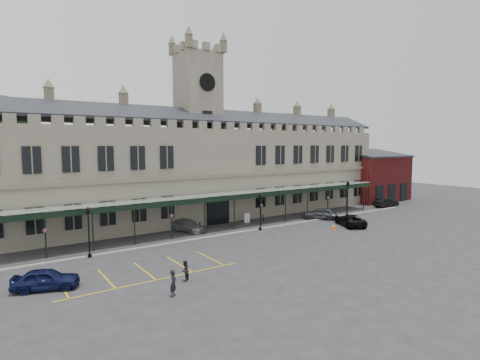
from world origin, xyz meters
TOP-DOWN VIEW (x-y plane):
  - ground at (0.00, 0.00)m, footprint 140.00×140.00m
  - station_building at (0.00, 15.91)m, footprint 60.00×10.36m
  - clock_tower at (0.00, 16.00)m, footprint 5.60×5.60m
  - canopy at (0.00, 7.46)m, footprint 50.00×4.10m
  - brick_annex at (34.00, 12.97)m, footprint 12.40×8.36m
  - kerb at (0.00, 5.50)m, footprint 60.00×0.40m
  - parking_markings at (-14.00, -1.50)m, footprint 16.00×6.00m
  - tree_behind_left at (-22.00, 25.00)m, footprint 6.00×6.00m
  - tree_behind_mid at (8.00, 25.00)m, footprint 6.00×6.00m
  - tree_behind_right at (24.00, 25.00)m, footprint 6.00×6.00m
  - lamp_post_left at (-16.77, 5.32)m, footprint 0.44×0.44m
  - lamp_post_mid at (2.34, 5.20)m, footprint 0.42×0.42m
  - lamp_post_right at (17.79, 5.20)m, footprint 0.48×0.48m
  - traffic_cone at (9.51, 0.33)m, footprint 0.46×0.46m
  - sign_board at (3.46, 9.45)m, footprint 0.71×0.18m
  - bollard_left at (-3.25, 9.75)m, footprint 0.15×0.15m
  - bollard_right at (5.68, 8.93)m, footprint 0.16×0.16m
  - car_left_a at (-21.00, -0.80)m, footprint 4.69×3.12m
  - car_taxi at (-5.00, 9.53)m, footprint 3.33×5.07m
  - car_van at (13.00, 0.82)m, footprint 4.34×5.67m
  - car_right_a at (13.00, 5.75)m, footprint 4.44×4.56m
  - car_right_b at (29.07, 6.72)m, footprint 4.56×1.96m
  - person_a at (-14.16, -6.86)m, footprint 0.76×0.77m
  - person_b at (-12.30, -4.76)m, footprint 0.94×0.93m

SIDE VIEW (x-z plane):
  - ground at x=0.00m, z-range 0.00..0.00m
  - parking_markings at x=-14.00m, z-range -0.01..0.01m
  - kerb at x=0.00m, z-range 0.00..0.12m
  - traffic_cone at x=9.51m, z-range -0.01..0.73m
  - bollard_left at x=-3.25m, z-range 0.00..0.82m
  - bollard_right at x=5.68m, z-range 0.00..0.88m
  - sign_board at x=3.46m, z-range -0.01..1.21m
  - car_taxi at x=-5.00m, z-range 0.00..1.37m
  - car_van at x=13.00m, z-range 0.00..1.43m
  - car_right_b at x=29.07m, z-range 0.00..1.46m
  - car_left_a at x=-21.00m, z-range 0.00..1.48m
  - person_b at x=-12.30m, z-range 0.00..1.53m
  - car_right_a at x=13.00m, z-range 0.00..1.55m
  - person_a at x=-14.16m, z-range 0.00..1.80m
  - canopy at x=0.00m, z-range 0.25..4.55m
  - lamp_post_mid at x=2.34m, z-range 0.41..4.83m
  - lamp_post_left at x=-16.77m, z-range 0.43..5.03m
  - lamp_post_right at x=17.79m, z-range 0.47..5.49m
  - brick_annex at x=34.00m, z-range -0.46..8.77m
  - station_building at x=0.00m, z-range -2.18..15.12m
  - tree_behind_left at x=-22.00m, z-range 4.81..20.81m
  - tree_behind_mid at x=8.00m, z-range 4.81..20.81m
  - tree_behind_right at x=24.00m, z-range 4.81..20.81m
  - clock_tower at x=0.00m, z-range 0.71..25.51m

